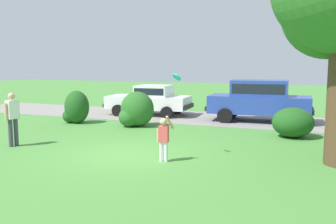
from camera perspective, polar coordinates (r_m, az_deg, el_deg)
The scene contains 10 objects.
ground_plane at distance 11.25m, azimuth -6.41°, elevation -6.42°, with size 80.00×80.00×0.00m, color #478438.
driveway_strip at distance 18.51m, azimuth 5.32°, elevation -0.91°, with size 28.00×4.40×0.02m, color gray.
shrub_near_tree at distance 17.36m, azimuth -13.80°, elevation 0.54°, with size 1.26×1.03×1.47m.
shrub_centre_left at distance 16.01m, azimuth -4.92°, elevation 0.19°, with size 1.45×1.30×1.49m.
shrub_centre at distance 14.36m, azimuth 18.40°, elevation -1.51°, with size 1.49×1.45×1.09m.
parked_sedan at distance 19.44m, azimuth -2.71°, elevation 1.99°, with size 4.51×2.33×1.56m.
parked_suv at distance 17.70m, azimuth 13.67°, elevation 2.00°, with size 4.78×2.27×1.92m.
child_thrower at distance 10.24m, azimuth -0.65°, elevation -3.65°, with size 0.44×0.29×1.29m.
frisbee at distance 10.51m, azimuth 1.32°, elevation 5.30°, with size 0.33×0.25×0.28m.
adult_onlooker at distance 13.11m, azimuth -22.51°, elevation -0.60°, with size 0.28×0.52×1.74m.
Camera 1 is at (5.20, -9.61, 2.68)m, focal length 40.21 mm.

